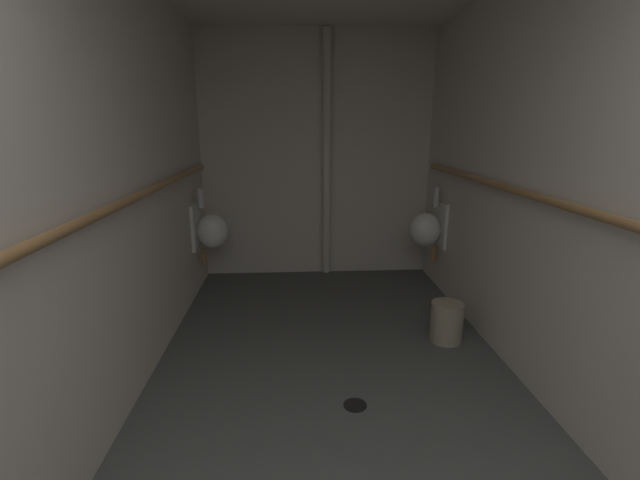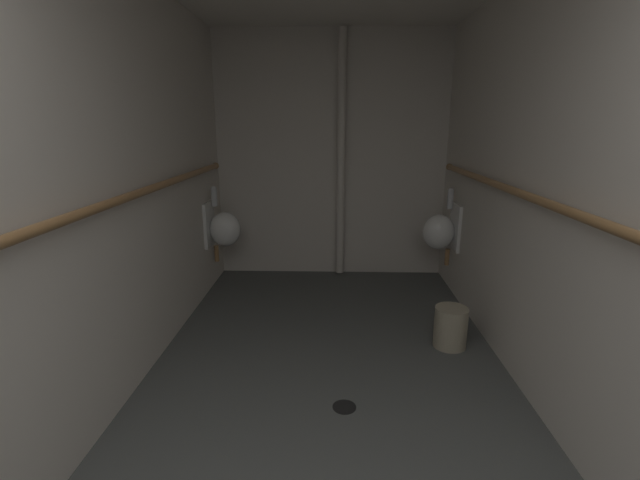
{
  "view_description": "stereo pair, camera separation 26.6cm",
  "coord_description": "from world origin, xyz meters",
  "px_view_note": "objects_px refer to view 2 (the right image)",
  "views": [
    {
      "loc": [
        -0.24,
        -0.2,
        1.61
      ],
      "look_at": [
        -0.07,
        2.78,
        0.82
      ],
      "focal_mm": 24.72,
      "sensor_mm": 36.0,
      "label": 1
    },
    {
      "loc": [
        0.02,
        -0.2,
        1.61
      ],
      "look_at": [
        -0.07,
        2.78,
        0.82
      ],
      "focal_mm": 24.72,
      "sensor_mm": 36.0,
      "label": 2
    }
  ],
  "objects_px": {
    "standpipe_back_wall": "(341,158)",
    "urinal_right_mid": "(441,231)",
    "floor_drain": "(344,407)",
    "urinal_left_mid": "(223,228)",
    "waste_bin": "(451,327)"
  },
  "relations": [
    {
      "from": "standpipe_back_wall",
      "to": "waste_bin",
      "type": "relative_size",
      "value": 8.12
    },
    {
      "from": "floor_drain",
      "to": "waste_bin",
      "type": "relative_size",
      "value": 0.46
    },
    {
      "from": "floor_drain",
      "to": "urinal_right_mid",
      "type": "bearing_deg",
      "value": 62.97
    },
    {
      "from": "standpipe_back_wall",
      "to": "waste_bin",
      "type": "height_order",
      "value": "standpipe_back_wall"
    },
    {
      "from": "urinal_left_mid",
      "to": "floor_drain",
      "type": "relative_size",
      "value": 5.39
    },
    {
      "from": "standpipe_back_wall",
      "to": "floor_drain",
      "type": "relative_size",
      "value": 17.77
    },
    {
      "from": "urinal_left_mid",
      "to": "standpipe_back_wall",
      "type": "distance_m",
      "value": 1.4
    },
    {
      "from": "urinal_left_mid",
      "to": "floor_drain",
      "type": "bearing_deg",
      "value": -59.09
    },
    {
      "from": "standpipe_back_wall",
      "to": "urinal_right_mid",
      "type": "bearing_deg",
      "value": -26.93
    },
    {
      "from": "standpipe_back_wall",
      "to": "urinal_left_mid",
      "type": "bearing_deg",
      "value": -159.46
    },
    {
      "from": "floor_drain",
      "to": "standpipe_back_wall",
      "type": "bearing_deg",
      "value": 89.94
    },
    {
      "from": "urinal_right_mid",
      "to": "standpipe_back_wall",
      "type": "distance_m",
      "value": 1.26
    },
    {
      "from": "urinal_left_mid",
      "to": "standpipe_back_wall",
      "type": "relative_size",
      "value": 0.3
    },
    {
      "from": "urinal_left_mid",
      "to": "floor_drain",
      "type": "height_order",
      "value": "urinal_left_mid"
    },
    {
      "from": "urinal_right_mid",
      "to": "standpipe_back_wall",
      "type": "bearing_deg",
      "value": 153.07
    }
  ]
}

